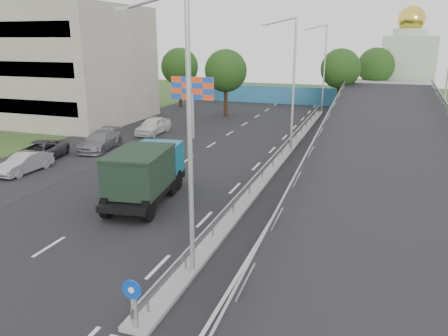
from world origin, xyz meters
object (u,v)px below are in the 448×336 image
at_px(church, 406,64).
at_px(parked_car_e, 153,126).
at_px(lamp_post_near, 185,126).
at_px(dump_truck, 146,171).
at_px(billboard, 192,92).
at_px(parked_car_c, 39,152).
at_px(parked_car_b, 24,163).
at_px(parked_car_d, 100,141).
at_px(lamp_post_mid, 291,78).
at_px(sign_bollard, 134,304).
at_px(lamp_post_far, 323,64).

distance_m(church, parked_car_e, 39.49).
bearing_deg(lamp_post_near, church, 79.62).
distance_m(church, dump_truck, 50.00).
distance_m(billboard, parked_car_c, 13.76).
bearing_deg(dump_truck, parked_car_b, 160.95).
bearing_deg(parked_car_d, church, 49.38).
xyz_separation_m(parked_car_c, parked_car_d, (2.22, 4.46, 0.02)).
bearing_deg(billboard, lamp_post_near, -67.51).
bearing_deg(lamp_post_near, billboard, 112.49).
relative_size(lamp_post_mid, parked_car_c, 1.94).
relative_size(lamp_post_near, parked_car_d, 1.96).
height_order(parked_car_c, parked_car_e, parked_car_e).
xyz_separation_m(lamp_post_mid, parked_car_b, (-15.74, -11.47, -5.13)).
height_order(sign_bollard, dump_truck, dump_truck).
height_order(lamp_post_near, parked_car_d, lamp_post_near).
xyz_separation_m(parked_car_b, parked_car_d, (1.12, 7.09, 0.07)).
xyz_separation_m(lamp_post_near, lamp_post_mid, (0.00, 20.00, 0.00)).
bearing_deg(parked_car_d, dump_truck, -52.55).
relative_size(dump_truck, parked_car_d, 1.41).
distance_m(billboard, parked_car_d, 9.11).
height_order(sign_bollard, parked_car_e, sign_bollard).
bearing_deg(lamp_post_near, parked_car_e, 120.86).
height_order(lamp_post_near, parked_car_e, lamp_post_near).
relative_size(church, parked_car_b, 3.37).
bearing_deg(dump_truck, billboard, 95.54).
relative_size(lamp_post_near, lamp_post_mid, 1.00).
bearing_deg(parked_car_d, lamp_post_near, -54.95).
xyz_separation_m(lamp_post_far, church, (9.89, 14.00, -0.50)).
bearing_deg(lamp_post_far, billboard, -116.84).
height_order(billboard, dump_truck, billboard).
distance_m(parked_car_c, parked_car_d, 4.98).
xyz_separation_m(sign_bollard, church, (10.00, 57.83, 4.28)).
height_order(billboard, parked_car_d, billboard).
height_order(billboard, parked_car_c, billboard).
bearing_deg(lamp_post_far, church, 54.76).
distance_m(sign_bollard, church, 58.84).
relative_size(lamp_post_near, billboard, 1.83).
relative_size(church, parked_car_e, 2.93).
bearing_deg(lamp_post_far, parked_car_d, -120.95).
xyz_separation_m(lamp_post_near, parked_car_c, (-16.83, 11.16, -5.09)).
xyz_separation_m(lamp_post_mid, church, (9.89, 34.00, -0.50)).
bearing_deg(lamp_post_mid, dump_truck, -111.65).
relative_size(parked_car_b, parked_car_d, 0.80).
distance_m(lamp_post_far, billboard, 20.24).
bearing_deg(dump_truck, parked_car_e, 108.74).
distance_m(sign_bollard, parked_car_e, 29.44).
bearing_deg(sign_bollard, lamp_post_near, 88.36).
relative_size(lamp_post_mid, parked_car_e, 2.14).
bearing_deg(billboard, dump_truck, -76.37).
bearing_deg(sign_bollard, dump_truck, 116.89).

